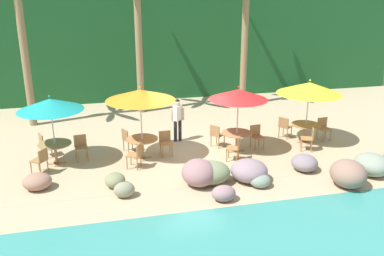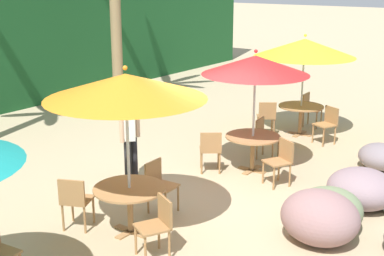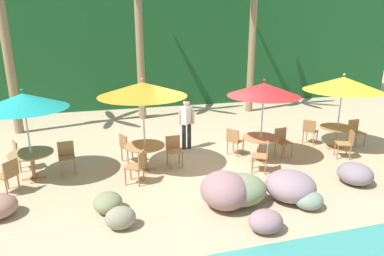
% 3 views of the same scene
% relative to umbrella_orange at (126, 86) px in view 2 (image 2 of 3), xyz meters
% --- Properties ---
extents(ground_plane, '(120.00, 120.00, 0.00)m').
position_rel_umbrella_orange_xyz_m(ground_plane, '(1.58, 0.03, -2.29)').
color(ground_plane, tan).
extents(terrace_deck, '(18.00, 5.20, 0.01)m').
position_rel_umbrella_orange_xyz_m(terrace_deck, '(1.58, 0.03, -2.29)').
color(terrace_deck, tan).
rests_on(terrace_deck, ground).
extents(umbrella_orange, '(2.35, 2.35, 2.59)m').
position_rel_umbrella_orange_xyz_m(umbrella_orange, '(0.00, 0.00, 0.00)').
color(umbrella_orange, silver).
rests_on(umbrella_orange, ground).
extents(dining_table_orange, '(1.10, 1.10, 0.74)m').
position_rel_umbrella_orange_xyz_m(dining_table_orange, '(0.00, 0.00, -1.68)').
color(dining_table_orange, '#A37547').
rests_on(dining_table_orange, ground).
extents(chair_orange_seaward, '(0.44, 0.45, 0.87)m').
position_rel_umbrella_orange_xyz_m(chair_orange_seaward, '(0.84, 0.13, -1.78)').
color(chair_orange_seaward, '#9E7042').
rests_on(chair_orange_seaward, ground).
extents(chair_orange_inland, '(0.56, 0.56, 0.87)m').
position_rel_umbrella_orange_xyz_m(chair_orange_inland, '(-0.44, 0.73, -1.78)').
color(chair_orange_inland, '#9E7042').
rests_on(chair_orange_inland, ground).
extents(chair_orange_left, '(0.57, 0.57, 0.87)m').
position_rel_umbrella_orange_xyz_m(chair_orange_left, '(-0.30, -0.80, -1.78)').
color(chair_orange_left, '#9E7042').
rests_on(chair_orange_left, ground).
extents(umbrella_red, '(2.09, 2.09, 2.46)m').
position_rel_umbrella_orange_xyz_m(umbrella_red, '(3.41, -0.19, -0.13)').
color(umbrella_red, silver).
rests_on(umbrella_red, ground).
extents(dining_table_red, '(1.10, 1.10, 0.74)m').
position_rel_umbrella_orange_xyz_m(dining_table_red, '(3.41, -0.19, -1.68)').
color(dining_table_red, '#A37547').
rests_on(dining_table_red, ground).
extents(chair_red_seaward, '(0.47, 0.47, 0.87)m').
position_rel_umbrella_orange_xyz_m(chair_red_seaward, '(4.25, 0.01, -1.78)').
color(chair_red_seaward, '#9E7042').
rests_on(chair_red_seaward, ground).
extents(chair_red_inland, '(0.59, 0.59, 0.87)m').
position_rel_umbrella_orange_xyz_m(chair_red_inland, '(2.83, 0.44, -1.78)').
color(chair_red_inland, '#9E7042').
rests_on(chair_red_inland, ground).
extents(chair_red_left, '(0.58, 0.57, 0.87)m').
position_rel_umbrella_orange_xyz_m(chair_red_left, '(3.09, -0.98, -1.78)').
color(chair_red_left, '#9E7042').
rests_on(chair_red_left, ground).
extents(umbrella_yellow, '(2.42, 2.42, 2.49)m').
position_rel_umbrella_orange_xyz_m(umbrella_yellow, '(6.31, 0.12, -0.14)').
color(umbrella_yellow, silver).
rests_on(umbrella_yellow, ground).
extents(dining_table_yellow, '(1.10, 1.10, 0.74)m').
position_rel_umbrella_orange_xyz_m(dining_table_yellow, '(6.31, 0.12, -1.68)').
color(dining_table_yellow, '#A37547').
rests_on(dining_table_yellow, ground).
extents(chair_yellow_seaward, '(0.44, 0.45, 0.87)m').
position_rel_umbrella_orange_xyz_m(chair_yellow_seaward, '(7.16, 0.25, -1.78)').
color(chair_yellow_seaward, '#9E7042').
rests_on(chair_yellow_seaward, ground).
extents(chair_yellow_inland, '(0.59, 0.59, 0.87)m').
position_rel_umbrella_orange_xyz_m(chair_yellow_inland, '(5.74, 0.75, -1.78)').
color(chair_yellow_inland, '#9E7042').
rests_on(chair_yellow_inland, ground).
extents(chair_yellow_left, '(0.56, 0.56, 0.87)m').
position_rel_umbrella_orange_xyz_m(chair_yellow_left, '(6.04, -0.69, -1.78)').
color(chair_yellow_left, '#9E7042').
rests_on(chair_yellow_left, ground).
extents(waiter_in_white, '(0.52, 0.37, 1.70)m').
position_rel_umbrella_orange_xyz_m(waiter_in_white, '(1.55, 1.40, -1.31)').
color(waiter_in_white, '#232328').
rests_on(waiter_in_white, ground).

